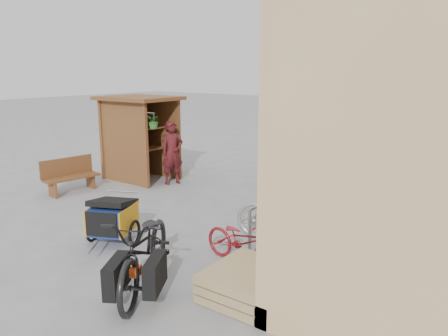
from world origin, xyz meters
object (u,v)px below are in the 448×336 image
Objects in this scene: pallet_stack at (247,282)px; shopping_carts at (401,161)px; child_trailer at (112,217)px; bike_3 at (310,200)px; bike_4 at (332,194)px; kiosk at (137,126)px; bike_6 at (346,182)px; bench at (70,175)px; bike_5 at (327,185)px; bike_0 at (243,241)px; bike_2 at (309,206)px; bike_7 at (349,173)px; bike_1 at (282,215)px; person_kiosk at (172,153)px; cargo_bike at (145,250)px.

shopping_carts is (-0.00, 8.09, 0.38)m from pallet_stack.
child_trailer is 1.01× the size of bike_3.
bike_4 reaches higher than pallet_stack.
kiosk is 1.56× the size of bike_6.
bike_3 reaches higher than bench.
kiosk is 5.65m from bike_5.
kiosk is 6.54m from bike_0.
bike_2 reaches higher than bike_6.
kiosk reaches higher than bike_4.
shopping_carts is (6.67, 6.27, 0.13)m from bench.
bike_0 is at bearing 164.38° from bike_7.
bike_1 is 1.06× the size of bike_5.
child_trailer is 4.34m from person_kiosk.
bench reaches higher than bike_0.
shopping_carts is 1.05× the size of bike_1.
cargo_bike is 6.03m from person_kiosk.
person_kiosk is 1.14× the size of bike_0.
bike_0 is at bearing 167.34° from bike_1.
pallet_stack is 2.09m from bike_1.
pallet_stack is at bearing -169.58° from bike_2.
bike_2 is 0.88× the size of bike_7.
bike_6 is at bearing 22.14° from bike_4.
kiosk is 1.62× the size of bike_4.
bike_5 is 1.31m from bike_7.
bike_6 is (4.47, 1.41, -0.46)m from person_kiosk.
bike_5 reaches higher than pallet_stack.
kiosk reaches higher than cargo_bike.
bike_0 is (2.47, 0.61, -0.09)m from child_trailer.
bike_7 reaches higher than bike_3.
bike_1 is at bearing -163.62° from bike_4.
shopping_carts is 1.18× the size of bike_2.
person_kiosk reaches higher than bike_6.
child_trailer reaches higher than bike_6.
pallet_stack is at bearing -27.71° from child_trailer.
child_trailer is at bearing -129.17° from person_kiosk.
bench is at bearing 107.67° from bike_7.
bike_0 is 2.65m from bike_3.
bike_1 is at bearing 165.88° from bike_7.
bike_1 is at bearing 3.17° from bike_0.
shopping_carts is 1.12× the size of bike_5.
bike_7 is (-0.19, 2.81, 0.13)m from bike_2.
person_kiosk is (-5.09, 4.03, 0.67)m from pallet_stack.
bike_5 reaches higher than bike_3.
bike_4 is at bearing -97.70° from shopping_carts.
bike_1 is (0.08, 1.18, 0.14)m from bike_0.
person_kiosk is 4.69m from bike_2.
child_trailer is 4.83m from bike_4.
person_kiosk is 0.97× the size of bike_1.
cargo_bike is 1.66m from bike_0.
bike_2 is (5.76, -0.78, -1.12)m from kiosk.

